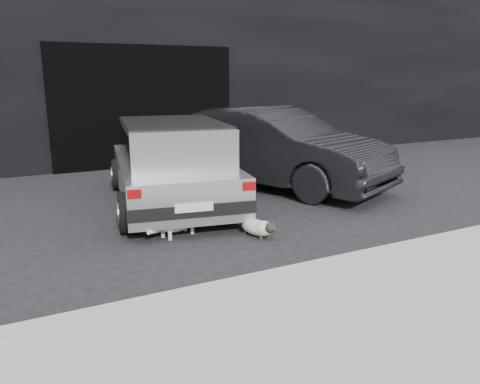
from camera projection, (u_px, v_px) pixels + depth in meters
name	position (u px, v px, depth m)	size (l,w,h in m)	color
ground	(159.00, 219.00, 6.57)	(80.00, 80.00, 0.00)	black
building_facade	(120.00, 53.00, 11.60)	(34.00, 4.00, 5.00)	black
garage_opening	(145.00, 107.00, 10.15)	(4.00, 0.10, 2.60)	black
curb	(332.00, 267.00, 4.74)	(18.00, 0.25, 0.12)	#989893
sidewalk	(426.00, 321.00, 3.71)	(18.00, 2.20, 0.11)	#989893
silver_hatchback	(172.00, 160.00, 7.10)	(2.24, 3.77, 1.31)	#ABADB0
second_car	(272.00, 147.00, 8.41)	(1.50, 4.30, 1.42)	black
cat_siamese	(259.00, 228.00, 5.81)	(0.36, 0.72, 0.26)	beige
cat_white	(180.00, 220.00, 5.86)	(0.83, 0.46, 0.41)	silver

